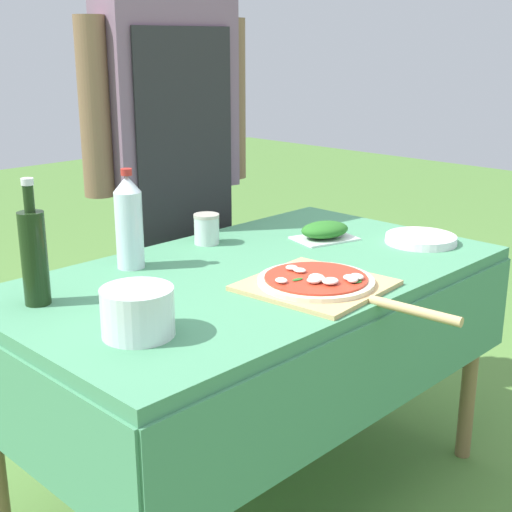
{
  "coord_description": "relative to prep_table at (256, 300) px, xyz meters",
  "views": [
    {
      "loc": [
        -1.34,
        -1.31,
        1.33
      ],
      "look_at": [
        -0.0,
        0.0,
        0.77
      ],
      "focal_mm": 50.0,
      "sensor_mm": 36.0,
      "label": 1
    }
  ],
  "objects": [
    {
      "name": "oil_bottle",
      "position": [
        -0.56,
        0.19,
        0.21
      ],
      "size": [
        0.06,
        0.06,
        0.31
      ],
      "color": "black",
      "rests_on": "prep_table"
    },
    {
      "name": "person_cook",
      "position": [
        0.2,
        0.61,
        0.36
      ],
      "size": [
        0.63,
        0.26,
        1.69
      ],
      "rotation": [
        0.0,
        0.0,
        3.0
      ],
      "color": "#70604C",
      "rests_on": "ground"
    },
    {
      "name": "water_bottle",
      "position": [
        -0.23,
        0.27,
        0.22
      ],
      "size": [
        0.08,
        0.08,
        0.28
      ],
      "color": "silver",
      "rests_on": "prep_table"
    },
    {
      "name": "plate_stack",
      "position": [
        0.56,
        -0.18,
        0.1
      ],
      "size": [
        0.22,
        0.22,
        0.02
      ],
      "color": "white",
      "rests_on": "prep_table"
    },
    {
      "name": "ground_plane",
      "position": [
        0.0,
        0.0,
        -0.64
      ],
      "size": [
        12.0,
        12.0,
        0.0
      ],
      "primitive_type": "plane",
      "color": "#517F38"
    },
    {
      "name": "prep_table",
      "position": [
        0.0,
        0.0,
        0.0
      ],
      "size": [
        1.43,
        0.82,
        0.73
      ],
      "color": "#478960",
      "rests_on": "ground"
    },
    {
      "name": "sauce_jar",
      "position": [
        0.08,
        0.3,
        0.13
      ],
      "size": [
        0.08,
        0.08,
        0.09
      ],
      "color": "silver",
      "rests_on": "prep_table"
    },
    {
      "name": "herb_container",
      "position": [
        0.38,
        0.06,
        0.12
      ],
      "size": [
        0.22,
        0.18,
        0.06
      ],
      "rotation": [
        0.0,
        0.0,
        -0.28
      ],
      "color": "silver",
      "rests_on": "prep_table"
    },
    {
      "name": "pizza_on_peel",
      "position": [
        -0.0,
        -0.23,
        0.1
      ],
      "size": [
        0.35,
        0.57,
        0.05
      ],
      "rotation": [
        0.0,
        0.0,
        0.09
      ],
      "color": "tan",
      "rests_on": "prep_table"
    },
    {
      "name": "mixing_tub",
      "position": [
        -0.5,
        -0.14,
        0.14
      ],
      "size": [
        0.16,
        0.16,
        0.11
      ],
      "primitive_type": "cylinder",
      "color": "silver",
      "rests_on": "prep_table"
    }
  ]
}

